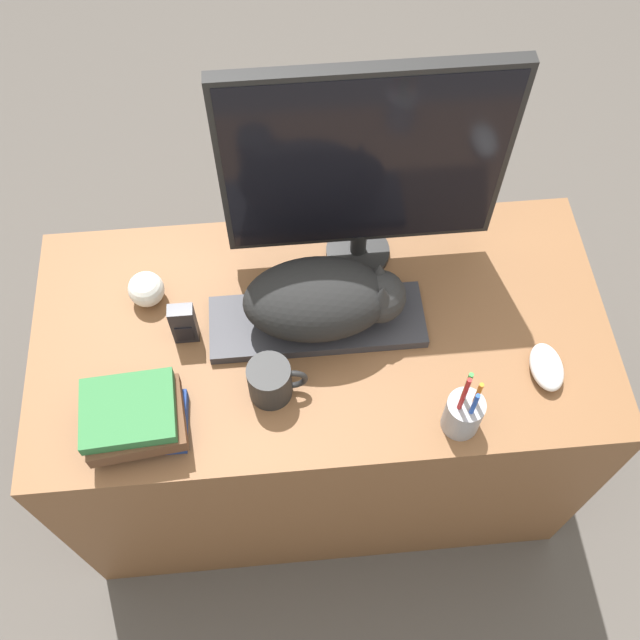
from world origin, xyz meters
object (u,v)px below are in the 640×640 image
(keyboard, at_px, (317,322))
(book_stack, at_px, (134,418))
(computer_mouse, at_px, (547,367))
(baseball, at_px, (146,289))
(monitor, at_px, (364,167))
(cat, at_px, (326,299))
(phone, at_px, (184,324))
(pen_cup, at_px, (463,413))
(coffee_mug, at_px, (271,381))

(keyboard, bearing_deg, book_stack, -151.09)
(keyboard, xyz_separation_m, computer_mouse, (0.46, -0.15, 0.01))
(baseball, bearing_deg, monitor, 9.44)
(cat, xyz_separation_m, monitor, (0.09, 0.18, 0.19))
(monitor, bearing_deg, phone, -154.89)
(baseball, distance_m, phone, 0.13)
(pen_cup, xyz_separation_m, book_stack, (-0.63, 0.05, -0.00))
(phone, distance_m, book_stack, 0.22)
(book_stack, bearing_deg, coffee_mug, 11.95)
(coffee_mug, height_order, book_stack, same)
(keyboard, bearing_deg, baseball, 164.69)
(monitor, distance_m, phone, 0.49)
(computer_mouse, bearing_deg, book_stack, -176.48)
(keyboard, distance_m, monitor, 0.35)
(coffee_mug, xyz_separation_m, book_stack, (-0.27, -0.06, 0.00))
(pen_cup, distance_m, phone, 0.59)
(pen_cup, distance_m, baseball, 0.71)
(keyboard, bearing_deg, computer_mouse, -18.64)
(monitor, xyz_separation_m, coffee_mug, (-0.21, -0.33, -0.24))
(monitor, relative_size, book_stack, 2.80)
(cat, height_order, baseball, cat)
(cat, height_order, phone, cat)
(computer_mouse, bearing_deg, cat, 160.63)
(cat, bearing_deg, pen_cup, -46.22)
(coffee_mug, bearing_deg, cat, 50.38)
(cat, distance_m, baseball, 0.40)
(monitor, distance_m, book_stack, 0.66)
(coffee_mug, height_order, phone, phone)
(computer_mouse, xyz_separation_m, pen_cup, (-0.20, -0.10, 0.03))
(keyboard, relative_size, pen_cup, 2.17)
(keyboard, height_order, book_stack, book_stack)
(monitor, bearing_deg, baseball, -170.56)
(coffee_mug, relative_size, book_stack, 0.60)
(baseball, distance_m, book_stack, 0.30)
(pen_cup, relative_size, book_stack, 1.04)
(keyboard, xyz_separation_m, phone, (-0.28, -0.00, 0.04))
(keyboard, relative_size, cat, 1.36)
(computer_mouse, distance_m, book_stack, 0.83)
(computer_mouse, distance_m, coffee_mug, 0.56)
(monitor, height_order, pen_cup, monitor)
(keyboard, relative_size, phone, 4.19)
(pen_cup, bearing_deg, monitor, 109.61)
(cat, relative_size, phone, 3.07)
(monitor, height_order, book_stack, monitor)
(pen_cup, relative_size, phone, 1.93)
(cat, height_order, computer_mouse, cat)
(cat, bearing_deg, book_stack, -152.26)
(coffee_mug, bearing_deg, computer_mouse, -0.57)
(computer_mouse, height_order, pen_cup, pen_cup)
(computer_mouse, bearing_deg, keyboard, 161.36)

